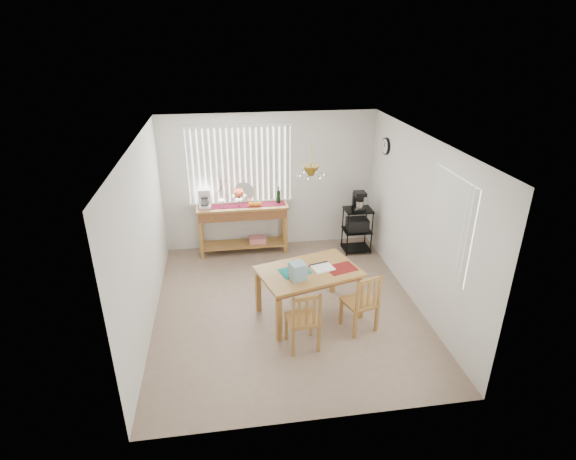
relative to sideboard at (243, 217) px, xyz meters
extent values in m
cube|color=gray|center=(0.53, -1.99, -0.72)|extent=(4.00, 4.50, 0.01)
cube|color=white|center=(0.53, 0.31, 0.59)|extent=(4.00, 0.10, 2.60)
cube|color=white|center=(0.53, -4.29, 0.59)|extent=(4.00, 0.10, 2.60)
cube|color=white|center=(-1.52, -1.99, 0.59)|extent=(0.10, 4.50, 2.60)
cube|color=white|center=(2.58, -1.99, 0.59)|extent=(0.10, 4.50, 2.60)
cube|color=white|center=(0.53, -1.99, 1.94)|extent=(4.00, 4.50, 0.10)
cube|color=white|center=(-0.02, 0.25, 0.94)|extent=(1.90, 0.01, 1.40)
cube|color=white|center=(-0.91, 0.24, 0.94)|extent=(0.07, 0.03, 1.40)
cube|color=white|center=(-0.81, 0.24, 0.94)|extent=(0.07, 0.03, 1.40)
cube|color=white|center=(-0.70, 0.24, 0.94)|extent=(0.07, 0.03, 1.40)
cube|color=white|center=(-0.60, 0.24, 0.94)|extent=(0.07, 0.03, 1.40)
cube|color=white|center=(-0.49, 0.24, 0.94)|extent=(0.07, 0.03, 1.40)
cube|color=white|center=(-0.38, 0.24, 0.94)|extent=(0.07, 0.03, 1.40)
cube|color=white|center=(-0.28, 0.24, 0.94)|extent=(0.07, 0.03, 1.40)
cube|color=white|center=(-0.17, 0.24, 0.94)|extent=(0.07, 0.03, 1.40)
cube|color=white|center=(-0.07, 0.24, 0.94)|extent=(0.07, 0.03, 1.40)
cube|color=white|center=(0.04, 0.24, 0.94)|extent=(0.07, 0.03, 1.40)
cube|color=white|center=(0.14, 0.24, 0.94)|extent=(0.07, 0.03, 1.40)
cube|color=white|center=(0.25, 0.24, 0.94)|extent=(0.07, 0.03, 1.40)
cube|color=white|center=(0.35, 0.24, 0.94)|extent=(0.07, 0.03, 1.40)
cube|color=white|center=(0.46, 0.24, 0.94)|extent=(0.07, 0.03, 1.40)
cube|color=white|center=(0.57, 0.24, 0.94)|extent=(0.07, 0.03, 1.40)
cube|color=white|center=(0.67, 0.24, 0.94)|extent=(0.07, 0.03, 1.40)
cube|color=white|center=(0.78, 0.24, 0.94)|extent=(0.07, 0.03, 1.40)
cube|color=white|center=(0.88, 0.24, 0.94)|extent=(0.07, 0.03, 1.40)
cube|color=white|center=(-0.02, 0.23, 0.21)|extent=(1.98, 0.06, 0.06)
cube|color=white|center=(-0.02, 0.23, 1.67)|extent=(1.98, 0.06, 0.06)
cube|color=white|center=(2.53, -2.89, 0.94)|extent=(0.01, 1.10, 1.30)
cube|color=white|center=(2.52, -3.39, 0.94)|extent=(0.03, 0.07, 1.30)
cube|color=white|center=(2.52, -3.28, 0.94)|extent=(0.03, 0.07, 1.30)
cube|color=white|center=(2.52, -3.17, 0.94)|extent=(0.03, 0.07, 1.30)
cube|color=white|center=(2.52, -3.06, 0.94)|extent=(0.03, 0.07, 1.30)
cube|color=white|center=(2.52, -2.95, 0.94)|extent=(0.03, 0.07, 1.30)
cube|color=white|center=(2.52, -2.84, 0.94)|extent=(0.03, 0.07, 1.30)
cube|color=white|center=(2.52, -2.73, 0.94)|extent=(0.03, 0.07, 1.30)
cube|color=white|center=(2.52, -2.62, 0.94)|extent=(0.03, 0.07, 1.30)
cube|color=white|center=(2.52, -2.51, 0.94)|extent=(0.03, 0.07, 1.30)
cube|color=white|center=(2.52, -2.40, 0.94)|extent=(0.03, 0.07, 1.30)
cylinder|color=black|center=(2.51, -0.44, 1.37)|extent=(0.04, 0.30, 0.30)
cylinder|color=white|center=(2.49, -0.44, 1.37)|extent=(0.01, 0.25, 0.25)
cylinder|color=olive|center=(0.82, -2.24, 1.72)|extent=(0.01, 0.01, 0.34)
cone|color=olive|center=(0.82, -2.24, 1.54)|extent=(0.24, 0.24, 0.14)
sphere|color=white|center=(0.98, -2.24, 1.48)|extent=(0.05, 0.05, 0.05)
sphere|color=white|center=(0.90, -2.10, 1.48)|extent=(0.05, 0.05, 0.05)
sphere|color=white|center=(0.74, -2.10, 1.48)|extent=(0.05, 0.05, 0.05)
sphere|color=white|center=(0.66, -2.24, 1.48)|extent=(0.05, 0.05, 0.05)
sphere|color=white|center=(0.74, -2.38, 1.48)|extent=(0.05, 0.05, 0.05)
sphere|color=white|center=(0.90, -2.38, 1.48)|extent=(0.05, 0.05, 0.05)
cube|color=#B07C3B|center=(-0.01, 0.00, 0.22)|extent=(1.69, 0.47, 0.04)
cube|color=brown|center=(-0.01, 0.00, 0.10)|extent=(1.63, 0.43, 0.17)
cube|color=#B07C3B|center=(-0.80, -0.18, -0.35)|extent=(0.06, 0.06, 0.73)
cube|color=#B07C3B|center=(0.78, -0.18, -0.35)|extent=(0.06, 0.06, 0.73)
cube|color=#B07C3B|center=(-0.80, 0.18, -0.35)|extent=(0.06, 0.06, 0.73)
cube|color=#B07C3B|center=(0.78, 0.18, -0.35)|extent=(0.06, 0.06, 0.73)
cube|color=#B07C3B|center=(-0.01, 0.00, -0.55)|extent=(1.56, 0.41, 0.03)
cube|color=red|center=(0.25, 0.00, -0.49)|extent=(0.32, 0.23, 0.11)
cube|color=maroon|center=(-0.01, 0.00, 0.24)|extent=(1.60, 0.26, 0.01)
cube|color=white|center=(-0.69, 0.00, 0.26)|extent=(0.21, 0.25, 0.05)
cube|color=white|center=(-0.69, 0.08, 0.40)|extent=(0.21, 0.08, 0.32)
cube|color=white|center=(-0.69, -0.02, 0.57)|extent=(0.21, 0.23, 0.07)
cylinder|color=white|center=(-0.69, -0.03, 0.36)|extent=(0.14, 0.14, 0.14)
cylinder|color=white|center=(-0.06, -0.02, 0.29)|extent=(0.05, 0.05, 0.11)
cone|color=white|center=(-0.06, -0.02, 0.39)|extent=(0.27, 0.27, 0.09)
sphere|color=red|center=(-0.01, -0.02, 0.48)|extent=(0.08, 0.08, 0.08)
sphere|color=red|center=(-0.06, 0.03, 0.48)|extent=(0.08, 0.08, 0.08)
sphere|color=red|center=(-0.12, -0.02, 0.48)|extent=(0.08, 0.08, 0.08)
sphere|color=red|center=(-0.06, -0.07, 0.48)|extent=(0.08, 0.08, 0.08)
sphere|color=orange|center=(0.14, -0.08, 0.28)|extent=(0.08, 0.08, 0.08)
sphere|color=orange|center=(0.22, -0.08, 0.28)|extent=(0.08, 0.08, 0.08)
sphere|color=orange|center=(0.31, -0.08, 0.28)|extent=(0.08, 0.08, 0.08)
cylinder|color=silver|center=(0.04, 0.20, 0.43)|extent=(0.38, 0.09, 0.37)
cylinder|color=white|center=(-0.38, 0.05, 0.31)|extent=(0.08, 0.08, 0.15)
cylinder|color=#4C3823|center=(-0.38, 0.05, 0.62)|extent=(0.09, 0.04, 0.47)
cylinder|color=#4C3823|center=(-0.38, 0.05, 0.65)|extent=(0.14, 0.06, 0.51)
cylinder|color=#4C3823|center=(-0.38, 0.05, 0.60)|extent=(0.18, 0.08, 0.38)
cylinder|color=#4C3823|center=(-0.38, 0.05, 0.67)|extent=(0.06, 0.03, 0.58)
cylinder|color=#4C3823|center=(-0.38, 0.05, 0.59)|extent=(0.23, 0.11, 0.33)
cylinder|color=black|center=(0.68, 0.05, 0.36)|extent=(0.08, 0.08, 0.24)
cylinder|color=black|center=(0.68, 0.05, 0.52)|extent=(0.03, 0.03, 0.08)
cylinder|color=black|center=(1.90, -0.48, -0.28)|extent=(0.02, 0.02, 0.87)
cylinder|color=black|center=(2.37, -0.48, -0.28)|extent=(0.02, 0.02, 0.87)
cylinder|color=black|center=(1.90, -0.11, -0.28)|extent=(0.02, 0.02, 0.87)
cylinder|color=black|center=(2.37, -0.11, -0.28)|extent=(0.02, 0.02, 0.87)
cube|color=black|center=(2.14, -0.29, 0.14)|extent=(0.51, 0.41, 0.03)
cube|color=black|center=(2.14, -0.29, -0.28)|extent=(0.51, 0.41, 0.03)
cube|color=black|center=(2.14, -0.29, -0.65)|extent=(0.51, 0.41, 0.03)
cube|color=black|center=(2.14, -0.29, -0.16)|extent=(0.39, 0.31, 0.22)
cube|color=black|center=(2.14, -0.31, 0.18)|extent=(0.20, 0.24, 0.05)
cube|color=black|center=(2.14, -0.23, 0.31)|extent=(0.20, 0.08, 0.31)
cube|color=black|center=(2.14, -0.31, 0.47)|extent=(0.20, 0.22, 0.07)
cylinder|color=silver|center=(2.14, -0.32, 0.27)|extent=(0.13, 0.13, 0.13)
cube|color=#B07C3B|center=(0.82, -2.24, 0.02)|extent=(1.61, 1.26, 0.04)
cube|color=brown|center=(0.82, -2.24, -0.03)|extent=(1.48, 1.14, 0.06)
cube|color=#B07C3B|center=(0.31, -2.80, -0.39)|extent=(0.09, 0.09, 0.66)
cube|color=#B07C3B|center=(1.55, -2.44, -0.39)|extent=(0.09, 0.09, 0.66)
cube|color=#B07C3B|center=(0.09, -2.04, -0.39)|extent=(0.09, 0.09, 0.66)
cube|color=#B07C3B|center=(1.33, -1.69, -0.39)|extent=(0.09, 0.09, 0.66)
cube|color=#157B77|center=(0.61, -2.25, 0.05)|extent=(0.49, 0.41, 0.01)
cube|color=maroon|center=(1.30, -2.26, 0.05)|extent=(0.49, 0.41, 0.01)
cube|color=white|center=(1.03, -2.24, 0.06)|extent=(0.36, 0.32, 0.03)
cube|color=black|center=(0.99, -2.11, 0.06)|extent=(0.30, 0.11, 0.03)
cube|color=#7DA8B6|center=(0.62, -2.46, 0.16)|extent=(0.25, 0.25, 0.24)
cube|color=#B07C3B|center=(0.60, -2.95, -0.29)|extent=(0.45, 0.45, 0.04)
cube|color=#B07C3B|center=(0.76, -2.76, -0.51)|extent=(0.04, 0.04, 0.40)
cube|color=#B07C3B|center=(0.41, -2.79, -0.51)|extent=(0.04, 0.04, 0.40)
cube|color=#B07C3B|center=(0.80, -3.11, -0.51)|extent=(0.04, 0.04, 0.40)
cube|color=#B07C3B|center=(0.45, -3.15, -0.51)|extent=(0.04, 0.04, 0.40)
cube|color=#B07C3B|center=(0.80, -3.12, -0.04)|extent=(0.04, 0.04, 0.45)
cube|color=#B07C3B|center=(0.45, -3.16, -0.04)|extent=(0.04, 0.04, 0.45)
cube|color=#B07C3B|center=(0.62, -3.14, 0.15)|extent=(0.38, 0.07, 0.06)
cube|color=#B07C3B|center=(0.72, -3.13, -0.07)|extent=(0.04, 0.02, 0.36)
cube|color=#B07C3B|center=(0.62, -3.14, -0.07)|extent=(0.04, 0.02, 0.36)
cube|color=#B07C3B|center=(0.52, -3.15, -0.07)|extent=(0.04, 0.02, 0.36)
cube|color=#B07C3B|center=(1.47, -2.68, -0.28)|extent=(0.53, 0.53, 0.04)
cube|color=#B07C3B|center=(1.59, -2.46, -0.51)|extent=(0.05, 0.05, 0.41)
cube|color=#B07C3B|center=(1.24, -2.56, -0.51)|extent=(0.05, 0.05, 0.41)
cube|color=#B07C3B|center=(1.70, -2.80, -0.51)|extent=(0.05, 0.05, 0.41)
cube|color=#B07C3B|center=(1.35, -2.91, -0.51)|extent=(0.05, 0.05, 0.41)
cube|color=#B07C3B|center=(1.70, -2.81, -0.03)|extent=(0.04, 0.04, 0.46)
cube|color=#B07C3B|center=(1.35, -2.92, -0.03)|extent=(0.04, 0.04, 0.46)
cube|color=#B07C3B|center=(1.53, -2.86, 0.17)|extent=(0.37, 0.14, 0.06)
cube|color=#B07C3B|center=(1.62, -2.83, -0.05)|extent=(0.04, 0.03, 0.37)
cube|color=#B07C3B|center=(1.53, -2.86, -0.05)|extent=(0.04, 0.03, 0.37)
cube|color=#B07C3B|center=(1.43, -2.89, -0.05)|extent=(0.04, 0.03, 0.37)
camera|label=1|loc=(-0.32, -7.82, 3.24)|focal=28.00mm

